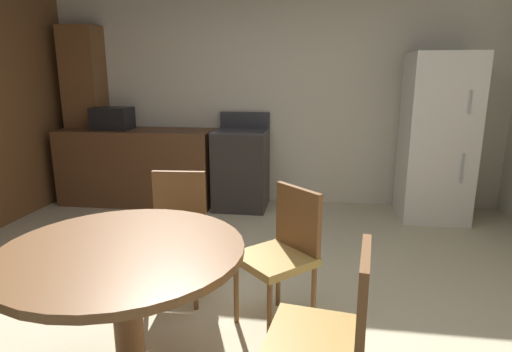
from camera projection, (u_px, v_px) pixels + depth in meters
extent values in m
plane|color=beige|center=(226.00, 325.00, 2.64)|extent=(14.00, 14.00, 0.00)
cube|color=silver|center=(274.00, 90.00, 5.03)|extent=(5.64, 0.12, 2.70)
cube|color=brown|center=(138.00, 167.00, 5.08)|extent=(1.84, 0.60, 0.90)
cube|color=brown|center=(88.00, 115.00, 5.20)|extent=(0.44, 0.36, 2.10)
cube|color=#2D2B28|center=(241.00, 170.00, 4.90)|extent=(0.60, 0.60, 0.90)
cube|color=#38383D|center=(241.00, 131.00, 4.79)|extent=(0.60, 0.60, 0.02)
cube|color=#38383D|center=(245.00, 119.00, 5.04)|extent=(0.60, 0.04, 0.18)
cube|color=white|center=(437.00, 138.00, 4.46)|extent=(0.68, 0.66, 1.76)
cylinder|color=#B2B2B7|center=(470.00, 102.00, 4.01)|extent=(0.02, 0.02, 0.22)
cylinder|color=#B2B2B7|center=(462.00, 168.00, 4.16)|extent=(0.02, 0.02, 0.30)
cube|color=black|center=(112.00, 118.00, 4.98)|extent=(0.44, 0.32, 0.26)
cylinder|color=brown|center=(129.00, 324.00, 2.03)|extent=(0.14, 0.14, 0.72)
cylinder|color=brown|center=(123.00, 251.00, 1.94)|extent=(1.13, 1.13, 0.04)
cylinder|color=brown|center=(270.00, 316.00, 2.36)|extent=(0.03, 0.03, 0.43)
cylinder|color=brown|center=(236.00, 291.00, 2.62)|extent=(0.03, 0.03, 0.43)
cylinder|color=brown|center=(313.00, 297.00, 2.55)|extent=(0.03, 0.03, 0.43)
cylinder|color=brown|center=(278.00, 276.00, 2.82)|extent=(0.03, 0.03, 0.43)
cube|color=#A37F3D|center=(275.00, 259.00, 2.53)|extent=(0.57, 0.57, 0.05)
cube|color=brown|center=(298.00, 220.00, 2.59)|extent=(0.29, 0.30, 0.42)
cube|color=#A37F3D|center=(316.00, 339.00, 1.77)|extent=(0.45, 0.45, 0.05)
cube|color=brown|center=(363.00, 300.00, 1.67)|extent=(0.09, 0.38, 0.42)
cylinder|color=brown|center=(195.00, 280.00, 2.77)|extent=(0.03, 0.03, 0.43)
cylinder|color=brown|center=(145.00, 278.00, 2.79)|extent=(0.03, 0.03, 0.43)
cylinder|color=brown|center=(204.00, 258.00, 3.10)|extent=(0.03, 0.03, 0.43)
cylinder|color=brown|center=(159.00, 257.00, 3.12)|extent=(0.03, 0.03, 0.43)
cube|color=#A37F3D|center=(175.00, 236.00, 2.89)|extent=(0.43, 0.43, 0.05)
cube|color=brown|center=(180.00, 200.00, 3.02)|extent=(0.38, 0.07, 0.42)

